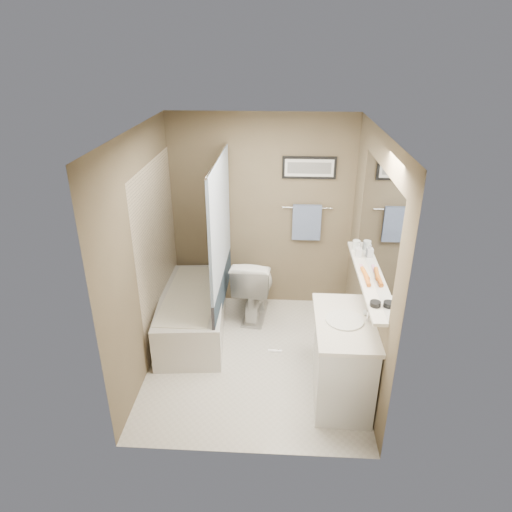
# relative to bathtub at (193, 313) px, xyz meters

# --- Properties ---
(ground) EXTENTS (2.50, 2.50, 0.00)m
(ground) POSITION_rel_bathtub_xyz_m (0.75, -0.46, -0.25)
(ground) COLOR silver
(ground) RESTS_ON ground
(ceiling) EXTENTS (2.20, 2.50, 0.04)m
(ceiling) POSITION_rel_bathtub_xyz_m (0.75, -0.46, 2.13)
(ceiling) COLOR silver
(ceiling) RESTS_ON wall_back
(wall_back) EXTENTS (2.20, 0.04, 2.40)m
(wall_back) POSITION_rel_bathtub_xyz_m (0.75, 0.77, 0.95)
(wall_back) COLOR brown
(wall_back) RESTS_ON ground
(wall_front) EXTENTS (2.20, 0.04, 2.40)m
(wall_front) POSITION_rel_bathtub_xyz_m (0.75, -1.69, 0.95)
(wall_front) COLOR brown
(wall_front) RESTS_ON ground
(wall_left) EXTENTS (0.04, 2.50, 2.40)m
(wall_left) POSITION_rel_bathtub_xyz_m (-0.33, -0.46, 0.95)
(wall_left) COLOR brown
(wall_left) RESTS_ON ground
(wall_right) EXTENTS (0.04, 2.50, 2.40)m
(wall_right) POSITION_rel_bathtub_xyz_m (1.83, -0.46, 0.95)
(wall_right) COLOR brown
(wall_right) RESTS_ON ground
(tile_surround) EXTENTS (0.02, 1.55, 2.00)m
(tile_surround) POSITION_rel_bathtub_xyz_m (-0.34, 0.04, 0.75)
(tile_surround) COLOR beige
(tile_surround) RESTS_ON wall_left
(curtain_rod) EXTENTS (0.02, 1.55, 0.02)m
(curtain_rod) POSITION_rel_bathtub_xyz_m (0.35, 0.04, 1.80)
(curtain_rod) COLOR silver
(curtain_rod) RESTS_ON wall_left
(curtain_upper) EXTENTS (0.03, 1.45, 1.28)m
(curtain_upper) POSITION_rel_bathtub_xyz_m (0.35, 0.04, 1.15)
(curtain_upper) COLOR white
(curtain_upper) RESTS_ON curtain_rod
(curtain_lower) EXTENTS (0.03, 1.45, 0.36)m
(curtain_lower) POSITION_rel_bathtub_xyz_m (0.35, 0.04, 0.33)
(curtain_lower) COLOR #253545
(curtain_lower) RESTS_ON curtain_rod
(mirror) EXTENTS (0.02, 1.60, 1.00)m
(mirror) POSITION_rel_bathtub_xyz_m (1.84, -0.61, 1.37)
(mirror) COLOR silver
(mirror) RESTS_ON wall_right
(shelf) EXTENTS (0.12, 1.60, 0.03)m
(shelf) POSITION_rel_bathtub_xyz_m (1.79, -0.61, 0.85)
(shelf) COLOR silver
(shelf) RESTS_ON wall_right
(towel_bar) EXTENTS (0.60, 0.02, 0.02)m
(towel_bar) POSITION_rel_bathtub_xyz_m (1.30, 0.75, 1.05)
(towel_bar) COLOR silver
(towel_bar) RESTS_ON wall_back
(towel) EXTENTS (0.34, 0.05, 0.44)m
(towel) POSITION_rel_bathtub_xyz_m (1.30, 0.73, 0.87)
(towel) COLOR #889EC7
(towel) RESTS_ON towel_bar
(art_frame) EXTENTS (0.62, 0.02, 0.26)m
(art_frame) POSITION_rel_bathtub_xyz_m (1.30, 0.77, 1.53)
(art_frame) COLOR black
(art_frame) RESTS_ON wall_back
(art_mat) EXTENTS (0.56, 0.00, 0.20)m
(art_mat) POSITION_rel_bathtub_xyz_m (1.30, 0.76, 1.53)
(art_mat) COLOR white
(art_mat) RESTS_ON art_frame
(art_image) EXTENTS (0.50, 0.00, 0.13)m
(art_image) POSITION_rel_bathtub_xyz_m (1.30, 0.75, 1.53)
(art_image) COLOR #595959
(art_image) RESTS_ON art_mat
(door) EXTENTS (0.80, 0.02, 2.00)m
(door) POSITION_rel_bathtub_xyz_m (1.30, -1.70, 0.75)
(door) COLOR silver
(door) RESTS_ON wall_front
(door_handle) EXTENTS (0.10, 0.02, 0.02)m
(door_handle) POSITION_rel_bathtub_xyz_m (0.97, -1.65, 0.75)
(door_handle) COLOR silver
(door_handle) RESTS_ON door
(bathtub) EXTENTS (0.83, 1.56, 0.50)m
(bathtub) POSITION_rel_bathtub_xyz_m (0.00, 0.00, 0.00)
(bathtub) COLOR silver
(bathtub) RESTS_ON ground
(tub_rim) EXTENTS (0.56, 1.36, 0.02)m
(tub_rim) POSITION_rel_bathtub_xyz_m (-0.00, 0.00, 0.25)
(tub_rim) COLOR beige
(tub_rim) RESTS_ON bathtub
(toilet) EXTENTS (0.53, 0.84, 0.81)m
(toilet) POSITION_rel_bathtub_xyz_m (0.69, 0.42, 0.16)
(toilet) COLOR silver
(toilet) RESTS_ON ground
(vanity) EXTENTS (0.53, 0.92, 0.80)m
(vanity) POSITION_rel_bathtub_xyz_m (1.60, -0.96, 0.15)
(vanity) COLOR silver
(vanity) RESTS_ON ground
(countertop) EXTENTS (0.54, 0.96, 0.04)m
(countertop) POSITION_rel_bathtub_xyz_m (1.59, -0.96, 0.57)
(countertop) COLOR silver
(countertop) RESTS_ON vanity
(sink_basin) EXTENTS (0.34, 0.34, 0.01)m
(sink_basin) POSITION_rel_bathtub_xyz_m (1.58, -0.96, 0.60)
(sink_basin) COLOR silver
(sink_basin) RESTS_ON countertop
(faucet_spout) EXTENTS (0.02, 0.02, 0.10)m
(faucet_spout) POSITION_rel_bathtub_xyz_m (1.78, -0.96, 0.64)
(faucet_spout) COLOR white
(faucet_spout) RESTS_ON countertop
(faucet_knob) EXTENTS (0.05, 0.05, 0.05)m
(faucet_knob) POSITION_rel_bathtub_xyz_m (1.78, -0.86, 0.62)
(faucet_knob) COLOR silver
(faucet_knob) RESTS_ON countertop
(candle_bowl_near) EXTENTS (0.09, 0.09, 0.04)m
(candle_bowl_near) POSITION_rel_bathtub_xyz_m (1.79, -1.15, 0.89)
(candle_bowl_near) COLOR black
(candle_bowl_near) RESTS_ON shelf
(hair_brush_front) EXTENTS (0.04, 0.22, 0.04)m
(hair_brush_front) POSITION_rel_bathtub_xyz_m (1.79, -0.72, 0.89)
(hair_brush_front) COLOR #CA621C
(hair_brush_front) RESTS_ON shelf
(hair_brush_back) EXTENTS (0.06, 0.22, 0.04)m
(hair_brush_back) POSITION_rel_bathtub_xyz_m (1.79, -0.60, 0.89)
(hair_brush_back) COLOR orange
(hair_brush_back) RESTS_ON shelf
(pink_comb) EXTENTS (0.04, 0.16, 0.01)m
(pink_comb) POSITION_rel_bathtub_xyz_m (1.79, -0.46, 0.87)
(pink_comb) COLOR pink
(pink_comb) RESTS_ON shelf
(glass_jar) EXTENTS (0.08, 0.08, 0.10)m
(glass_jar) POSITION_rel_bathtub_xyz_m (1.79, -0.01, 0.92)
(glass_jar) COLOR silver
(glass_jar) RESTS_ON shelf
(soap_bottle) EXTENTS (0.07, 0.07, 0.14)m
(soap_bottle) POSITION_rel_bathtub_xyz_m (1.79, -0.18, 0.93)
(soap_bottle) COLOR #999999
(soap_bottle) RESTS_ON shelf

